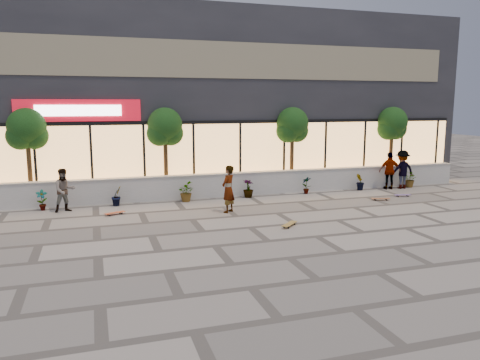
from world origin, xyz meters
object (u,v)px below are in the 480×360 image
object	(u,v)px
skateboard_left	(115,213)
skateboard_right_near	(381,199)
skater_center	(228,189)
skater_left	(64,190)
skateboard_right_far	(403,195)
tree_east	(392,125)
skateboard_center	(289,224)
tree_west	(27,131)
skater_right_far	(402,170)
tree_mideast	(292,127)
skater_right_near	(390,171)
tree_midwest	(165,129)

from	to	relation	value
skateboard_left	skateboard_right_near	xyz separation A→B (m)	(10.95, -0.70, -0.00)
skater_center	skater_left	size ratio (longest dim) A/B	1.08
skater_center	skateboard_right_far	size ratio (longest dim) A/B	2.36
tree_east	skateboard_center	xyz separation A→B (m)	(-8.34, -6.33, -2.90)
skateboard_center	tree_west	bearing A→B (deg)	100.59
skater_right_far	skateboard_center	distance (m)	9.47
tree_mideast	skateboard_right_near	xyz separation A→B (m)	(2.59, -3.56, -2.91)
skater_right_far	tree_mideast	bearing A→B (deg)	-13.63
tree_east	skater_right_near	size ratio (longest dim) A/B	2.19
skater_left	tree_west	bearing A→B (deg)	110.72
skater_center	skateboard_right_near	size ratio (longest dim) A/B	2.26
tree_mideast	skater_right_near	distance (m)	5.16
tree_mideast	skater_center	size ratio (longest dim) A/B	2.18
skater_left	skater_right_far	bearing A→B (deg)	-16.05
tree_east	skater_center	world-z (taller)	tree_east
tree_mideast	skateboard_left	world-z (taller)	tree_mideast
skateboard_left	skateboard_right_near	bearing A→B (deg)	-27.02
tree_midwest	skateboard_right_near	bearing A→B (deg)	-22.48
skateboard_right_near	skateboard_right_far	distance (m)	1.47
tree_west	tree_midwest	xyz separation A→B (m)	(5.50, 0.00, 0.00)
skater_right_far	tree_midwest	bearing A→B (deg)	-5.69
skater_right_far	skateboard_center	xyz separation A→B (m)	(-8.04, -4.93, -0.84)
skater_right_near	tree_midwest	bearing A→B (deg)	4.78
skateboard_right_far	skateboard_center	bearing A→B (deg)	-145.22
skateboard_center	skater_left	bearing A→B (deg)	104.60
skater_right_far	skateboard_left	xyz separation A→B (m)	(-13.56, -1.45, -0.85)
skateboard_center	skateboard_left	size ratio (longest dim) A/B	0.98
skater_left	skateboard_center	xyz separation A→B (m)	(7.29, -4.58, -0.74)
skater_right_near	skater_right_far	world-z (taller)	skater_right_far
tree_west	skater_center	distance (m)	8.43
tree_east	skater_right_far	world-z (taller)	tree_east
tree_mideast	tree_east	xyz separation A→B (m)	(5.50, 0.00, 0.00)
skater_left	skateboard_right_far	distance (m)	14.22
skater_right_near	skateboard_left	xyz separation A→B (m)	(-12.86, -1.45, -0.82)
tree_midwest	skateboard_right_far	xyz separation A→B (m)	(10.00, -3.13, -2.91)
tree_west	skateboard_right_near	distance (m)	14.82
tree_west	tree_mideast	size ratio (longest dim) A/B	1.00
tree_midwest	skater_center	world-z (taller)	tree_midwest
skateboard_right_near	skateboard_right_far	world-z (taller)	skateboard_right_near
skateboard_right_far	skateboard_left	bearing A→B (deg)	-171.59
tree_midwest	skater_right_near	distance (m)	10.80
skater_left	skateboard_right_near	world-z (taller)	skater_left
tree_west	skateboard_left	xyz separation A→B (m)	(3.14, -2.85, -2.91)
skater_left	skateboard_left	world-z (taller)	skater_left
tree_west	skater_right_far	bearing A→B (deg)	-4.79
tree_mideast	skateboard_right_far	xyz separation A→B (m)	(4.00, -3.13, -2.91)
tree_midwest	skateboard_right_near	xyz separation A→B (m)	(8.59, -3.56, -2.91)
tree_midwest	skateboard_left	xyz separation A→B (m)	(-2.36, -2.85, -2.91)
tree_mideast	skateboard_left	distance (m)	9.30
tree_east	skater_right_near	xyz separation A→B (m)	(-1.00, -1.40, -2.09)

